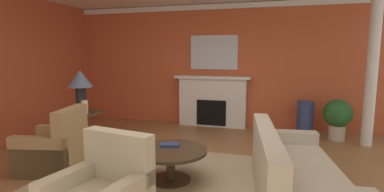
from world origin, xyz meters
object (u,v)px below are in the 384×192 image
potted_plant (338,116)px  fireplace (212,103)px  sofa (293,179)px  side_table (83,128)px  vase_on_side_table (85,107)px  vase_tall_corner (305,119)px  mantel_mirror (214,52)px  armchair_near_window (54,150)px  table_lamp (80,83)px  coffee_table (170,157)px

potted_plant → fireplace: bearing=170.1°
fireplace → sofa: (1.68, -3.45, -0.28)m
side_table → vase_on_side_table: (0.15, -0.12, 0.42)m
side_table → vase_tall_corner: bearing=28.1°
vase_on_side_table → potted_plant: vase_on_side_table is taller
mantel_mirror → vase_on_side_table: 3.31m
side_table → potted_plant: bearing=23.2°
armchair_near_window → vase_tall_corner: size_ratio=1.28×
fireplace → mantel_mirror: size_ratio=1.58×
vase_on_side_table → table_lamp: bearing=141.3°
sofa → side_table: size_ratio=3.14×
side_table → coffee_table: bearing=-22.9°
mantel_mirror → potted_plant: mantel_mirror is taller
mantel_mirror → coffee_table: mantel_mirror is taller
sofa → potted_plant: 3.15m
armchair_near_window → vase_on_side_table: 0.96m
armchair_near_window → potted_plant: armchair_near_window is taller
fireplace → coffee_table: size_ratio=1.80×
coffee_table → side_table: size_ratio=1.43×
coffee_table → armchair_near_window: bearing=-176.9°
sofa → mantel_mirror: bearing=115.2°
mantel_mirror → side_table: size_ratio=1.63×
table_lamp → side_table: bearing=14.0°
table_lamp → sofa: bearing=-16.2°
coffee_table → vase_on_side_table: (-1.84, 0.72, 0.48)m
coffee_table → table_lamp: (-1.99, 0.84, 0.89)m
armchair_near_window → vase_tall_corner: armchair_near_window is taller
vase_on_side_table → sofa: bearing=-15.0°
table_lamp → vase_tall_corner: size_ratio=1.01×
sofa → table_lamp: bearing=163.8°
mantel_mirror → table_lamp: size_ratio=1.52×
table_lamp → vase_tall_corner: bearing=28.1°
fireplace → side_table: (-1.88, -2.42, -0.18)m
coffee_table → sofa: bearing=-7.1°
vase_tall_corner → potted_plant: (0.60, -0.17, 0.12)m
vase_on_side_table → vase_tall_corner: size_ratio=0.31×
armchair_near_window → coffee_table: armchair_near_window is taller
mantel_mirror → vase_tall_corner: (2.07, -0.42, -1.40)m
sofa → vase_on_side_table: vase_on_side_table is taller
potted_plant → table_lamp: bearing=-156.8°
mantel_mirror → side_table: mantel_mirror is taller
mantel_mirror → vase_tall_corner: size_ratio=1.54×
fireplace → potted_plant: bearing=-9.9°
sofa → coffee_table: size_ratio=2.20×
fireplace → table_lamp: size_ratio=2.40×
table_lamp → vase_on_side_table: size_ratio=3.23×
fireplace → mantel_mirror: bearing=90.0°
fireplace → vase_on_side_table: bearing=-124.3°
fireplace → vase_tall_corner: (2.07, -0.30, -0.21)m
fireplace → armchair_near_window: (-1.70, -3.35, -0.27)m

